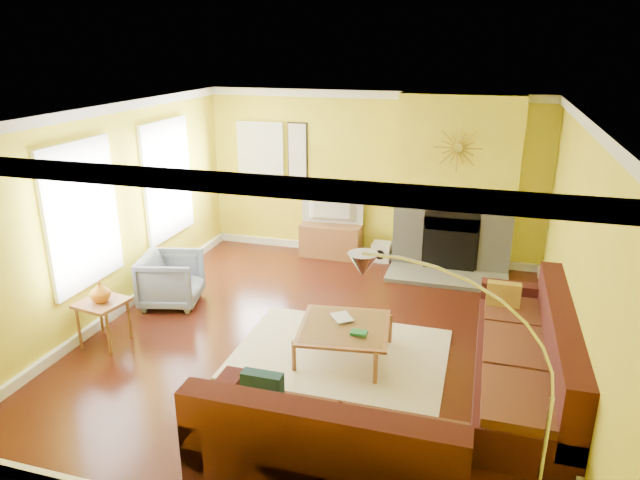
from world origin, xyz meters
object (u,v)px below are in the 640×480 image
(armchair, at_px, (171,280))
(side_table, at_px, (104,322))
(sectional_sofa, at_px, (410,354))
(arc_lamp, at_px, (457,411))
(media_console, at_px, (331,240))
(coffee_table, at_px, (344,341))

(armchair, distance_m, side_table, 1.22)
(sectional_sofa, bearing_deg, arc_lamp, -72.84)
(sectional_sofa, xyz_separation_m, media_console, (-1.80, 3.60, -0.17))
(coffee_table, relative_size, armchair, 1.29)
(coffee_table, height_order, media_console, media_console)
(media_console, distance_m, arc_lamp, 5.84)
(media_console, relative_size, arc_lamp, 0.47)
(armchair, height_order, arc_lamp, arc_lamp)
(coffee_table, xyz_separation_m, side_table, (-2.80, -0.50, 0.08))
(sectional_sofa, bearing_deg, side_table, 180.00)
(coffee_table, height_order, side_table, side_table)
(coffee_table, xyz_separation_m, arc_lamp, (1.32, -2.20, 0.86))
(sectional_sofa, distance_m, armchair, 3.61)
(sectional_sofa, relative_size, media_console, 3.70)
(sectional_sofa, height_order, armchair, sectional_sofa)
(media_console, relative_size, armchair, 1.29)
(side_table, distance_m, arc_lamp, 4.53)
(sectional_sofa, distance_m, media_console, 4.03)
(media_console, height_order, side_table, same)
(side_table, bearing_deg, media_console, 63.43)
(media_console, bearing_deg, side_table, -116.57)
(sectional_sofa, height_order, coffee_table, sectional_sofa)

